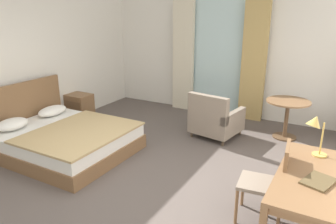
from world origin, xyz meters
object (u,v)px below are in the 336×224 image
closed_book (319,181)px  round_cafe_table (287,110)px  nightstand (80,107)px  writing_desk (311,182)px  desk_chair (271,179)px  desk_lamp (316,126)px  bed (62,138)px  armchair_by_window (215,120)px

closed_book → round_cafe_table: (-0.73, 2.81, -0.21)m
nightstand → closed_book: (4.65, -1.72, 0.46)m
round_cafe_table → writing_desk: bearing=-76.1°
nightstand → desk_chair: size_ratio=0.59×
desk_lamp → round_cafe_table: (-0.61, 2.28, -0.56)m
bed → closed_book: size_ratio=6.38×
nightstand → writing_desk: size_ratio=0.38×
nightstand → closed_book: closed_book is taller
desk_lamp → nightstand: bearing=165.4°
nightstand → armchair_by_window: armchair_by_window is taller
desk_lamp → desk_chair: bearing=-136.9°
desk_chair → round_cafe_table: size_ratio=1.24×
armchair_by_window → closed_book: bearing=-50.1°
desk_lamp → closed_book: bearing=-77.4°
nightstand → desk_chair: (4.19, -1.50, 0.23)m
bed → round_cafe_table: bearing=38.0°
bed → round_cafe_table: bed is taller
nightstand → round_cafe_table: bearing=15.6°
desk_chair → desk_lamp: bearing=43.1°
desk_lamp → closed_book: 0.65m
nightstand → armchair_by_window: (2.79, 0.51, 0.05)m
writing_desk → closed_book: (0.06, -0.13, 0.10)m
writing_desk → armchair_by_window: armchair_by_window is taller
desk_lamp → writing_desk: bearing=-82.0°
writing_desk → closed_book: size_ratio=4.47×
desk_lamp → armchair_by_window: desk_lamp is taller
writing_desk → desk_lamp: size_ratio=2.87×
closed_book → round_cafe_table: 2.91m
desk_lamp → armchair_by_window: bearing=135.8°
desk_chair → desk_lamp: 0.73m
bed → armchair_by_window: size_ratio=2.33×
desk_lamp → closed_book: size_ratio=1.56×
desk_lamp → bed: bearing=-178.1°
bed → nightstand: bed is taller
bed → desk_chair: size_ratio=2.20×
nightstand → round_cafe_table: round_cafe_table is taller
bed → desk_lamp: size_ratio=4.09×
writing_desk → bed: bearing=175.7°
writing_desk → desk_lamp: 0.60m
writing_desk → round_cafe_table: (-0.67, 2.68, -0.12)m
bed → armchair_by_window: 2.65m
closed_book → desk_lamp: bearing=121.3°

